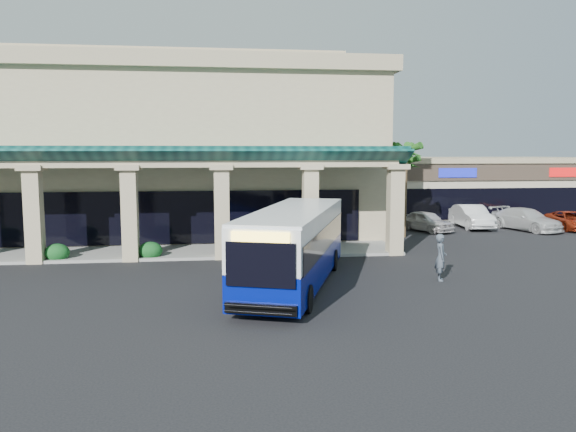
{
  "coord_description": "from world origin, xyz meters",
  "views": [
    {
      "loc": [
        -3.26,
        -22.98,
        5.39
      ],
      "look_at": [
        0.27,
        4.6,
        2.2
      ],
      "focal_mm": 35.0,
      "sensor_mm": 36.0,
      "label": 1
    }
  ],
  "objects": [
    {
      "name": "car_silver",
      "position": [
        10.89,
        13.35,
        0.7
      ],
      "size": [
        3.12,
        4.42,
        1.4
      ],
      "primitive_type": "imported",
      "rotation": [
        0.0,
        0.0,
        0.4
      ],
      "color": "silver",
      "rests_on": "ground"
    },
    {
      "name": "car_white",
      "position": [
        14.69,
        14.58,
        0.82
      ],
      "size": [
        2.12,
        5.08,
        1.63
      ],
      "primitive_type": "imported",
      "rotation": [
        0.0,
        0.0,
        -0.08
      ],
      "color": "white",
      "rests_on": "ground"
    },
    {
      "name": "pedestrian",
      "position": [
        6.04,
        -0.82,
        0.99
      ],
      "size": [
        0.64,
        0.82,
        1.97
      ],
      "primitive_type": "imported",
      "rotation": [
        0.0,
        0.0,
        1.31
      ],
      "color": "#424C58",
      "rests_on": "ground"
    },
    {
      "name": "ground",
      "position": [
        0.0,
        0.0,
        0.0
      ],
      "size": [
        110.0,
        110.0,
        0.0
      ],
      "primitive_type": "plane",
      "color": "black"
    },
    {
      "name": "car_red",
      "position": [
        17.9,
        12.97,
        0.76
      ],
      "size": [
        3.7,
        5.62,
        1.51
      ],
      "primitive_type": "imported",
      "rotation": [
        0.0,
        0.0,
        0.33
      ],
      "color": "silver",
      "rests_on": "ground"
    },
    {
      "name": "main_building",
      "position": [
        -8.0,
        16.0,
        5.67
      ],
      "size": [
        30.8,
        14.8,
        11.35
      ],
      "primitive_type": null,
      "color": "#C0AF89",
      "rests_on": "ground"
    },
    {
      "name": "palm_0",
      "position": [
        8.5,
        11.0,
        3.3
      ],
      "size": [
        2.4,
        2.4,
        6.6
      ],
      "primitive_type": null,
      "color": "#1D5115",
      "rests_on": "ground"
    },
    {
      "name": "arcade",
      "position": [
        -8.0,
        6.8,
        2.85
      ],
      "size": [
        30.0,
        6.2,
        5.7
      ],
      "primitive_type": null,
      "color": "#093A37",
      "rests_on": "ground"
    },
    {
      "name": "transit_bus",
      "position": [
        -0.18,
        -1.0,
        1.56
      ],
      "size": [
        6.14,
        11.43,
        3.13
      ],
      "primitive_type": null,
      "rotation": [
        0.0,
        0.0,
        -0.33
      ],
      "color": "#031086",
      "rests_on": "ground"
    },
    {
      "name": "car_gray",
      "position": [
        21.14,
        12.86,
        0.63
      ],
      "size": [
        2.67,
        4.79,
        1.27
      ],
      "primitive_type": "imported",
      "rotation": [
        0.0,
        0.0,
        -0.13
      ],
      "color": "maroon",
      "rests_on": "ground"
    },
    {
      "name": "broadleaf_tree",
      "position": [
        7.5,
        19.0,
        2.41
      ],
      "size": [
        2.6,
        2.6,
        4.81
      ],
      "primitive_type": null,
      "color": "#104A19",
      "rests_on": "ground"
    },
    {
      "name": "palm_1",
      "position": [
        9.5,
        14.0,
        2.9
      ],
      "size": [
        2.4,
        2.4,
        5.8
      ],
      "primitive_type": null,
      "color": "#1D5115",
      "rests_on": "ground"
    },
    {
      "name": "strip_mall",
      "position": [
        18.0,
        24.0,
        2.45
      ],
      "size": [
        22.5,
        12.5,
        4.9
      ],
      "primitive_type": null,
      "color": "beige",
      "rests_on": "ground"
    }
  ]
}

